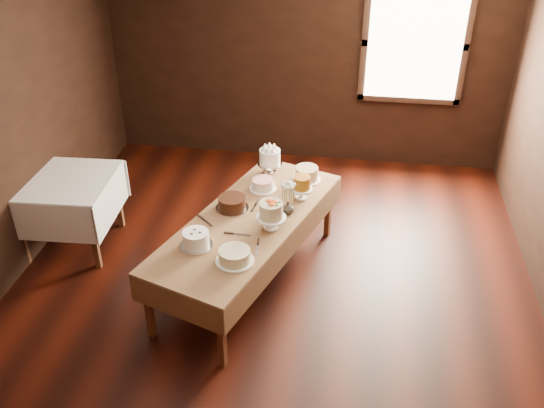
# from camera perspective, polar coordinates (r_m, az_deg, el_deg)

# --- Properties ---
(floor) EXTENTS (5.00, 6.00, 0.01)m
(floor) POSITION_cam_1_polar(r_m,az_deg,el_deg) (5.66, -0.31, -9.27)
(floor) COLOR black
(floor) RESTS_ON ground
(wall_back) EXTENTS (5.00, 0.02, 2.80)m
(wall_back) POSITION_cam_1_polar(r_m,az_deg,el_deg) (7.60, 3.24, 14.07)
(wall_back) COLOR black
(wall_back) RESTS_ON ground
(window) EXTENTS (1.10, 0.05, 1.30)m
(window) POSITION_cam_1_polar(r_m,az_deg,el_deg) (7.48, 13.53, 14.58)
(window) COLOR #FFEABF
(window) RESTS_ON wall_back
(display_table) EXTENTS (1.61, 2.47, 0.71)m
(display_table) POSITION_cam_1_polar(r_m,az_deg,el_deg) (5.51, -2.31, -1.90)
(display_table) COLOR #4E2C19
(display_table) RESTS_ON ground
(side_table) EXTENTS (0.97, 0.97, 0.79)m
(side_table) POSITION_cam_1_polar(r_m,az_deg,el_deg) (6.36, -19.16, 1.51)
(side_table) COLOR #4E2C19
(side_table) RESTS_ON ground
(cake_meringue) EXTENTS (0.29, 0.29, 0.27)m
(cake_meringue) POSITION_cam_1_polar(r_m,az_deg,el_deg) (6.18, -0.21, 4.05)
(cake_meringue) COLOR silver
(cake_meringue) RESTS_ON display_table
(cake_speckled) EXTENTS (0.31, 0.31, 0.14)m
(cake_speckled) POSITION_cam_1_polar(r_m,az_deg,el_deg) (6.09, 3.34, 2.89)
(cake_speckled) COLOR white
(cake_speckled) RESTS_ON display_table
(cake_lattice) EXTENTS (0.27, 0.27, 0.10)m
(cake_lattice) POSITION_cam_1_polar(r_m,az_deg,el_deg) (5.92, -0.89, 1.83)
(cake_lattice) COLOR white
(cake_lattice) RESTS_ON display_table
(cake_caramel) EXTENTS (0.22, 0.22, 0.25)m
(cake_caramel) POSITION_cam_1_polar(r_m,az_deg,el_deg) (5.74, 2.86, 1.47)
(cake_caramel) COLOR white
(cake_caramel) RESTS_ON display_table
(cake_chocolate) EXTENTS (0.36, 0.36, 0.12)m
(cake_chocolate) POSITION_cam_1_polar(r_m,az_deg,el_deg) (5.61, -3.85, 0.07)
(cake_chocolate) COLOR silver
(cake_chocolate) RESTS_ON display_table
(cake_flowers) EXTENTS (0.30, 0.30, 0.28)m
(cake_flowers) POSITION_cam_1_polar(r_m,az_deg,el_deg) (5.29, -0.09, -1.25)
(cake_flowers) COLOR white
(cake_flowers) RESTS_ON display_table
(cake_swirl) EXTENTS (0.29, 0.29, 0.15)m
(cake_swirl) POSITION_cam_1_polar(r_m,az_deg,el_deg) (5.13, -7.30, -3.40)
(cake_swirl) COLOR silver
(cake_swirl) RESTS_ON display_table
(cake_cream) EXTENTS (0.37, 0.37, 0.11)m
(cake_cream) POSITION_cam_1_polar(r_m,az_deg,el_deg) (4.93, -3.61, -5.01)
(cake_cream) COLOR white
(cake_cream) RESTS_ON display_table
(cake_server_a) EXTENTS (0.24, 0.04, 0.01)m
(cake_server_a) POSITION_cam_1_polar(r_m,az_deg,el_deg) (5.27, -2.86, -2.96)
(cake_server_a) COLOR silver
(cake_server_a) RESTS_ON display_table
(cake_server_b) EXTENTS (0.05, 0.24, 0.01)m
(cake_server_b) POSITION_cam_1_polar(r_m,az_deg,el_deg) (5.08, -1.44, -4.43)
(cake_server_b) COLOR silver
(cake_server_b) RESTS_ON display_table
(cake_server_c) EXTENTS (0.05, 0.24, 0.01)m
(cake_server_c) POSITION_cam_1_polar(r_m,az_deg,el_deg) (5.72, -1.47, 0.14)
(cake_server_c) COLOR silver
(cake_server_c) RESTS_ON display_table
(cake_server_d) EXTENTS (0.18, 0.20, 0.01)m
(cake_server_d) POSITION_cam_1_polar(r_m,az_deg,el_deg) (5.58, 1.68, -0.77)
(cake_server_d) COLOR silver
(cake_server_d) RESTS_ON display_table
(cake_server_e) EXTENTS (0.19, 0.18, 0.01)m
(cake_server_e) POSITION_cam_1_polar(r_m,az_deg,el_deg) (5.45, -6.20, -1.79)
(cake_server_e) COLOR silver
(cake_server_e) RESTS_ON display_table
(flower_vase) EXTENTS (0.14, 0.14, 0.12)m
(flower_vase) POSITION_cam_1_polar(r_m,az_deg,el_deg) (5.53, 1.54, -0.36)
(flower_vase) COLOR #2D2823
(flower_vase) RESTS_ON display_table
(flower_bouquet) EXTENTS (0.14, 0.14, 0.20)m
(flower_bouquet) POSITION_cam_1_polar(r_m,az_deg,el_deg) (5.44, 1.56, 1.24)
(flower_bouquet) COLOR white
(flower_bouquet) RESTS_ON flower_vase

